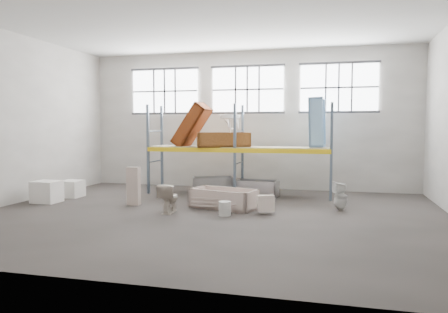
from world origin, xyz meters
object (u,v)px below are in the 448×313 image
(rust_tub_flat, at_px, (223,140))
(bucket, at_px, (225,209))
(cistern_tall, at_px, (134,186))
(steel_tub_left, at_px, (213,184))
(bathtub_beige, at_px, (224,198))
(toilet_white, at_px, (341,196))
(steel_tub_right, at_px, (256,188))
(carton_near, at_px, (47,192))
(blue_tub_upright, at_px, (317,122))
(toilet_beige, at_px, (169,198))

(rust_tub_flat, xyz_separation_m, bucket, (0.91, -3.40, -1.64))
(cistern_tall, bearing_deg, steel_tub_left, 60.58)
(bathtub_beige, xyz_separation_m, rust_tub_flat, (-0.63, 2.41, 1.55))
(bathtub_beige, height_order, cistern_tall, cistern_tall)
(bathtub_beige, distance_m, toilet_white, 3.17)
(steel_tub_right, distance_m, rust_tub_flat, 1.94)
(rust_tub_flat, relative_size, carton_near, 2.32)
(steel_tub_left, xyz_separation_m, rust_tub_flat, (0.51, -0.46, 1.57))
(steel_tub_right, bearing_deg, bathtub_beige, -102.54)
(cistern_tall, xyz_separation_m, blue_tub_upright, (5.06, 2.91, 1.84))
(bathtub_beige, height_order, steel_tub_right, bathtub_beige)
(steel_tub_right, height_order, carton_near, carton_near)
(cistern_tall, bearing_deg, rust_tub_flat, 49.04)
(bathtub_beige, height_order, bucket, bathtub_beige)
(toilet_white, distance_m, carton_near, 8.54)
(cistern_tall, bearing_deg, bucket, -18.56)
(bathtub_beige, relative_size, rust_tub_flat, 1.05)
(steel_tub_left, height_order, blue_tub_upright, blue_tub_upright)
(toilet_beige, bearing_deg, steel_tub_right, -121.57)
(blue_tub_upright, bearing_deg, steel_tub_left, 177.93)
(toilet_white, xyz_separation_m, steel_tub_right, (-2.63, 1.83, -0.13))
(toilet_beige, distance_m, cistern_tall, 1.61)
(blue_tub_upright, bearing_deg, toilet_white, -72.38)
(toilet_beige, xyz_separation_m, steel_tub_left, (0.12, 3.82, -0.13))
(steel_tub_left, height_order, bucket, steel_tub_left)
(rust_tub_flat, bearing_deg, bucket, -75.07)
(rust_tub_flat, bearing_deg, blue_tub_upright, 6.17)
(cistern_tall, height_order, blue_tub_upright, blue_tub_upright)
(bathtub_beige, relative_size, toilet_beige, 2.36)
(steel_tub_right, bearing_deg, toilet_white, -34.76)
(bucket, bearing_deg, bathtub_beige, 105.50)
(toilet_beige, distance_m, bucket, 1.55)
(carton_near, bearing_deg, bucket, -5.62)
(bathtub_beige, bearing_deg, toilet_white, 23.48)
(steel_tub_right, relative_size, carton_near, 1.88)
(blue_tub_upright, xyz_separation_m, bucket, (-2.13, -3.73, -2.21))
(toilet_beige, xyz_separation_m, steel_tub_right, (1.76, 3.21, -0.13))
(steel_tub_left, bearing_deg, steel_tub_right, -20.24)
(cistern_tall, height_order, bucket, cistern_tall)
(toilet_beige, bearing_deg, toilet_white, -165.32)
(rust_tub_flat, bearing_deg, toilet_white, -27.67)
(toilet_beige, bearing_deg, rust_tub_flat, -103.37)
(rust_tub_flat, bearing_deg, cistern_tall, -128.00)
(rust_tub_flat, xyz_separation_m, carton_near, (-4.73, -2.85, -1.50))
(toilet_beige, distance_m, rust_tub_flat, 3.71)
(steel_tub_left, relative_size, blue_tub_upright, 0.86)
(toilet_white, relative_size, carton_near, 1.04)
(bathtub_beige, distance_m, steel_tub_left, 3.09)
(steel_tub_left, bearing_deg, blue_tub_upright, -2.07)
(steel_tub_left, bearing_deg, toilet_white, -29.64)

